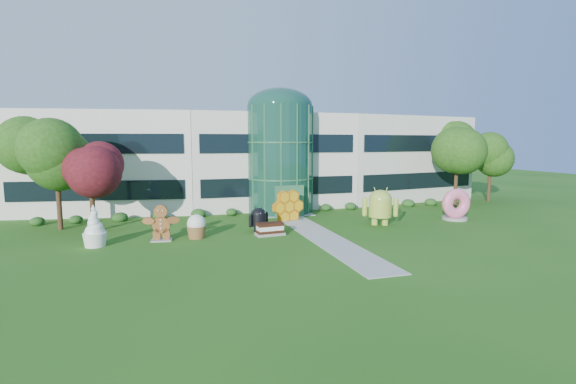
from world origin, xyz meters
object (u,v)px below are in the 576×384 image
object	(u,v)px
android_black	(259,218)
gingerbread	(161,223)
android_green	(380,204)
donut	(455,204)

from	to	relation	value
android_black	gingerbread	size ratio (longest dim) A/B	0.77
android_green	android_black	world-z (taller)	android_green
android_black	donut	world-z (taller)	donut
android_black	gingerbread	distance (m)	6.94
android_green	donut	world-z (taller)	android_green
android_green	android_black	size ratio (longest dim) A/B	1.61
android_black	gingerbread	bearing A→B (deg)	163.83
android_green	donut	xyz separation A→B (m)	(7.20, 0.19, -0.31)
android_green	donut	size ratio (longest dim) A/B	1.23
android_green	gingerbread	size ratio (longest dim) A/B	1.24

